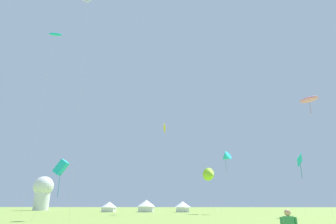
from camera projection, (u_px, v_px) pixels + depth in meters
name	position (u px, v px, depth m)	size (l,w,h in m)	color
kite_cyan_box	(61.00, 167.00, 36.27)	(2.99, 2.26, 7.54)	#1EB7CC
kite_white_diamond	(88.00, 1.00, 42.96)	(2.47, 1.42, 33.43)	white
kite_pink_parafoil	(309.00, 100.00, 52.72)	(3.45, 4.29, 21.46)	pink
kite_cyan_parafoil	(55.00, 35.00, 47.21)	(2.31, 1.80, 29.76)	#1EB7CC
kite_cyan_diamond	(300.00, 161.00, 54.39)	(1.83, 2.31, 11.51)	#1EB7CC
kite_yellow_diamond	(165.00, 129.00, 64.22)	(2.01, 2.81, 19.90)	yellow
kite_cyan_delta	(226.00, 157.00, 60.69)	(3.30, 3.13, 12.97)	#1EB7CC
kite_lime_delta	(211.00, 175.00, 58.80)	(3.63, 4.17, 9.38)	#99DB2D
festival_tent_center	(109.00, 206.00, 71.88)	(3.90, 3.90, 2.54)	white
festival_tent_right	(146.00, 205.00, 71.34)	(4.56, 4.56, 2.97)	white
festival_tent_left	(183.00, 206.00, 70.69)	(4.02, 4.02, 2.61)	white
observatory_dome	(43.00, 191.00, 91.71)	(6.40, 6.40, 10.80)	white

